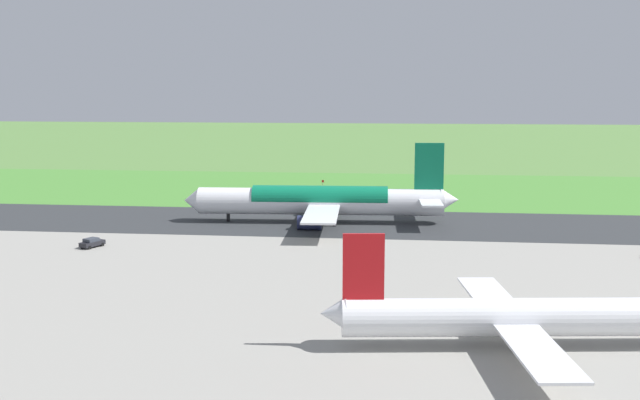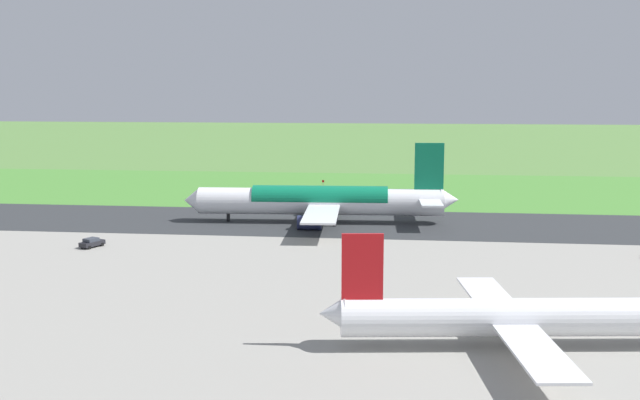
# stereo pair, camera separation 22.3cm
# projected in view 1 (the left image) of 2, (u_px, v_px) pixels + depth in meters

# --- Properties ---
(ground_plane) EXTENTS (800.00, 800.00, 0.00)m
(ground_plane) POSITION_uv_depth(u_px,v_px,m) (247.00, 221.00, 147.27)
(ground_plane) COLOR #547F3D
(runway_asphalt) EXTENTS (600.00, 30.31, 0.06)m
(runway_asphalt) POSITION_uv_depth(u_px,v_px,m) (247.00, 221.00, 147.26)
(runway_asphalt) COLOR #2D3033
(runway_asphalt) RESTS_ON ground
(apron_concrete) EXTENTS (440.00, 110.00, 0.05)m
(apron_concrete) POSITION_uv_depth(u_px,v_px,m) (119.00, 331.00, 81.07)
(apron_concrete) COLOR gray
(apron_concrete) RESTS_ON ground
(grass_verge_foreground) EXTENTS (600.00, 80.00, 0.04)m
(grass_verge_foreground) POSITION_uv_depth(u_px,v_px,m) (283.00, 190.00, 190.61)
(grass_verge_foreground) COLOR #478534
(grass_verge_foreground) RESTS_ON ground
(airliner_main) EXTENTS (54.12, 44.25, 15.88)m
(airliner_main) POSITION_uv_depth(u_px,v_px,m) (322.00, 201.00, 144.97)
(airliner_main) COLOR white
(airliner_main) RESTS_ON ground
(airliner_parked_near) EXTENTS (40.78, 33.47, 11.91)m
(airliner_parked_near) POSITION_uv_depth(u_px,v_px,m) (516.00, 316.00, 75.62)
(airliner_parked_near) COLOR white
(airliner_parked_near) RESTS_ON ground
(service_car_followme) EXTENTS (3.36, 4.57, 1.62)m
(service_car_followme) POSITION_uv_depth(u_px,v_px,m) (92.00, 243.00, 122.89)
(service_car_followme) COLOR black
(service_car_followme) RESTS_ON ground
(no_stopping_sign) EXTENTS (0.60, 0.10, 2.43)m
(no_stopping_sign) POSITION_uv_depth(u_px,v_px,m) (323.00, 184.00, 192.63)
(no_stopping_sign) COLOR slate
(no_stopping_sign) RESTS_ON ground
(traffic_cone_orange) EXTENTS (0.40, 0.40, 0.55)m
(traffic_cone_orange) POSITION_uv_depth(u_px,v_px,m) (298.00, 188.00, 193.48)
(traffic_cone_orange) COLOR orange
(traffic_cone_orange) RESTS_ON ground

